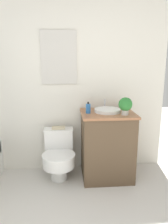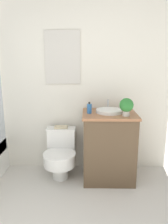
# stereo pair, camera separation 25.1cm
# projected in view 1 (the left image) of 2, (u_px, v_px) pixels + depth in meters

# --- Properties ---
(wall_back) EXTENTS (3.31, 0.07, 2.50)m
(wall_back) POSITION_uv_depth(u_px,v_px,m) (42.00, 79.00, 2.86)
(wall_back) COLOR silver
(wall_back) RESTS_ON ground_plane
(toilet) EXTENTS (0.41, 0.53, 0.62)m
(toilet) POSITION_uv_depth(u_px,v_px,m) (59.00, 154.00, 2.81)
(toilet) COLOR white
(toilet) RESTS_ON ground_plane
(vanity) EXTENTS (0.66, 0.56, 0.87)m
(vanity) POSITION_uv_depth(u_px,v_px,m) (107.00, 145.00, 2.81)
(vanity) COLOR brown
(vanity) RESTS_ON ground_plane
(sink) EXTENTS (0.33, 0.36, 0.13)m
(sink) POSITION_uv_depth(u_px,v_px,m) (107.00, 110.00, 2.72)
(sink) COLOR white
(sink) RESTS_ON vanity
(soap_bottle) EXTENTS (0.06, 0.06, 0.14)m
(soap_bottle) POSITION_uv_depth(u_px,v_px,m) (88.00, 108.00, 2.65)
(soap_bottle) COLOR #2D6BB2
(soap_bottle) RESTS_ON vanity
(potted_plant) EXTENTS (0.16, 0.16, 0.21)m
(potted_plant) POSITION_uv_depth(u_px,v_px,m) (125.00, 105.00, 2.55)
(potted_plant) COLOR beige
(potted_plant) RESTS_ON vanity
(book_on_tank) EXTENTS (0.17, 0.10, 0.02)m
(book_on_tank) POSITION_uv_depth(u_px,v_px,m) (58.00, 128.00, 2.87)
(book_on_tank) COLOR beige
(book_on_tank) RESTS_ON toilet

